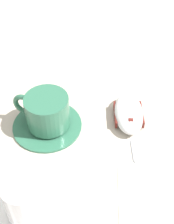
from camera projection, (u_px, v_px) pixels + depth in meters
The scene contains 7 objects.
ground_plane at pixel (77, 167), 0.55m from camera, with size 3.00×3.00×0.00m, color #B2A899.
saucer at pixel (46, 125), 0.62m from camera, with size 0.14×0.14×0.01m, color #2D664C.
coffee_cup at pixel (45, 111), 0.59m from camera, with size 0.08×0.11×0.06m.
computer_mouse at pixel (127, 113), 0.62m from camera, with size 0.11×0.06×0.03m.
napkin_under_glass at pixel (34, 215), 0.49m from camera, with size 0.16×0.16×0.00m, color white.
drinking_glass at pixel (25, 201), 0.45m from camera, with size 0.06×0.06×0.09m, color silver.
napkin_spare at pixel (159, 199), 0.51m from camera, with size 0.14×0.14×0.00m, color silver.
Camera 1 is at (0.32, 0.00, 0.46)m, focal length 50.00 mm.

